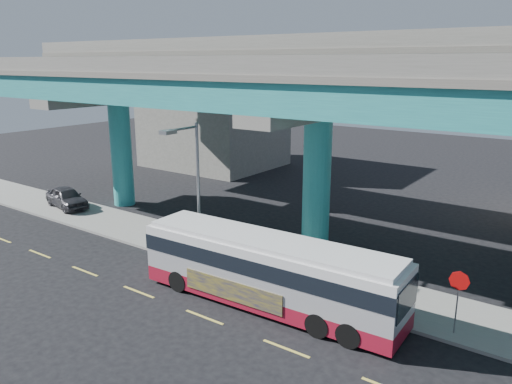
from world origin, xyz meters
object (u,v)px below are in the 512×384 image
Objects in this scene: stop_sign at (458,289)px; parked_car at (67,197)px; transit_bus at (268,269)px; street_lamp at (190,174)px.

parked_car is at bearing -162.56° from stop_sign.
stop_sign is at bearing -82.06° from parked_car.
street_lamp is at bearing 164.81° from transit_bus.
stop_sign is (27.05, -1.55, 1.12)m from parked_car.
stop_sign is (7.23, 2.04, 0.32)m from transit_bus.
parked_car is 1.76× the size of stop_sign.
parked_car is 0.63× the size of street_lamp.
stop_sign is at bearing 3.23° from street_lamp.
transit_bus is at bearing -89.06° from parked_car.
transit_bus reaches higher than stop_sign.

